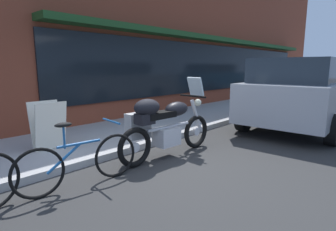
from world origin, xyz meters
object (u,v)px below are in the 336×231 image
sandwich_board_sign (48,125)px  parked_bicycle (80,161)px  parked_minivan (304,92)px  touring_motorcycle (162,124)px

sandwich_board_sign → parked_bicycle: bearing=-101.2°
parked_bicycle → sandwich_board_sign: sandwich_board_sign is taller
sandwich_board_sign → parked_minivan: bearing=-25.3°
parked_bicycle → parked_minivan: size_ratio=0.36×
touring_motorcycle → sandwich_board_sign: (-1.29, 1.61, -0.05)m
touring_motorcycle → sandwich_board_sign: touring_motorcycle is taller
parked_bicycle → parked_minivan: (5.94, -1.03, 0.59)m
touring_motorcycle → parked_bicycle: (-1.62, -0.02, -0.25)m
parked_minivan → touring_motorcycle: bearing=166.4°
parked_bicycle → parked_minivan: bearing=-9.8°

